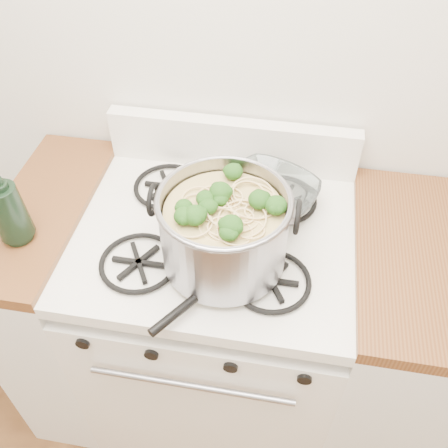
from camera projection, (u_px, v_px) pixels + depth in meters
gas_range at (216, 326)px, 1.70m from camera, size 0.76×0.66×0.92m
counter_left at (75, 300)px, 1.75m from camera, size 0.25×0.65×0.92m
stock_pot at (224, 230)px, 1.20m from camera, size 0.35×0.32×0.22m
spatula at (230, 270)px, 1.23m from camera, size 0.42×0.42×0.02m
glass_bowl at (267, 200)px, 1.41m from camera, size 0.14×0.14×0.03m
bottle at (6, 204)px, 1.24m from camera, size 0.10×0.11×0.24m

